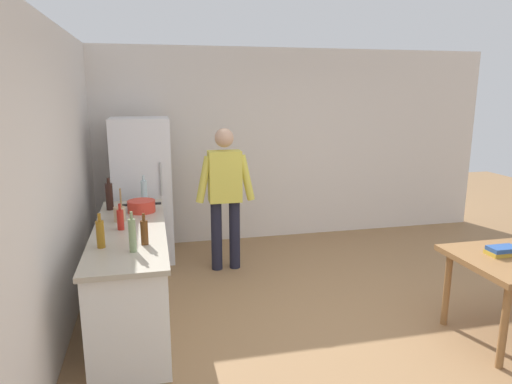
{
  "coord_description": "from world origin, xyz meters",
  "views": [
    {
      "loc": [
        -1.77,
        -3.31,
        2.12
      ],
      "look_at": [
        -0.7,
        1.3,
        1.06
      ],
      "focal_mm": 31.85,
      "sensor_mm": 36.0,
      "label": 1
    }
  ],
  "objects": [
    {
      "name": "bottle_water_clear",
      "position": [
        -1.87,
        1.79,
        1.03
      ],
      "size": [
        0.07,
        0.07,
        0.3
      ],
      "color": "silver",
      "rests_on": "kitchen_counter"
    },
    {
      "name": "bottle_sauce_red",
      "position": [
        -2.07,
        0.76,
        1.0
      ],
      "size": [
        0.06,
        0.06,
        0.24
      ],
      "color": "#B22319",
      "rests_on": "kitchen_counter"
    },
    {
      "name": "book_stack",
      "position": [
        1.1,
        -0.22,
        0.79
      ],
      "size": [
        0.27,
        0.15,
        0.08
      ],
      "color": "gold",
      "rests_on": "dining_table"
    },
    {
      "name": "bottle_vinegar_tall",
      "position": [
        -1.94,
        0.15,
        1.04
      ],
      "size": [
        0.06,
        0.06,
        0.32
      ],
      "color": "gray",
      "rests_on": "kitchen_counter"
    },
    {
      "name": "bottle_wine_dark",
      "position": [
        -2.22,
        1.52,
        1.05
      ],
      "size": [
        0.08,
        0.08,
        0.34
      ],
      "color": "black",
      "rests_on": "kitchen_counter"
    },
    {
      "name": "kitchen_counter",
      "position": [
        -2.0,
        0.8,
        0.45
      ],
      "size": [
        0.64,
        2.2,
        0.9
      ],
      "color": "white",
      "rests_on": "ground_plane"
    },
    {
      "name": "cooking_pot",
      "position": [
        -1.9,
        1.35,
        0.96
      ],
      "size": [
        0.4,
        0.28,
        0.12
      ],
      "color": "red",
      "rests_on": "kitchen_counter"
    },
    {
      "name": "wall_back",
      "position": [
        0.0,
        3.0,
        1.35
      ],
      "size": [
        6.4,
        0.12,
        2.7
      ],
      "primitive_type": "cube",
      "color": "silver",
      "rests_on": "ground_plane"
    },
    {
      "name": "person",
      "position": [
        -0.95,
        1.85,
        0.98
      ],
      "size": [
        0.7,
        0.22,
        1.7
      ],
      "color": "#1E1E2D",
      "rests_on": "ground_plane"
    },
    {
      "name": "wall_left",
      "position": [
        -2.6,
        0.2,
        1.35
      ],
      "size": [
        0.12,
        5.6,
        2.7
      ],
      "primitive_type": "cube",
      "color": "silver",
      "rests_on": "ground_plane"
    },
    {
      "name": "bottle_beer_brown",
      "position": [
        -1.86,
        0.3,
        1.01
      ],
      "size": [
        0.06,
        0.06,
        0.26
      ],
      "color": "#5B3314",
      "rests_on": "kitchen_counter"
    },
    {
      "name": "utensil_jar",
      "position": [
        -2.09,
        1.04,
        0.98
      ],
      "size": [
        0.11,
        0.11,
        0.32
      ],
      "color": "tan",
      "rests_on": "kitchen_counter"
    },
    {
      "name": "bottle_oil_amber",
      "position": [
        -2.19,
        0.3,
        1.02
      ],
      "size": [
        0.06,
        0.06,
        0.28
      ],
      "color": "#996619",
      "rests_on": "kitchen_counter"
    },
    {
      "name": "refrigerator",
      "position": [
        -1.9,
        2.4,
        0.9
      ],
      "size": [
        0.7,
        0.67,
        1.8
      ],
      "color": "white",
      "rests_on": "ground_plane"
    },
    {
      "name": "ground_plane",
      "position": [
        0.0,
        0.0,
        0.0
      ],
      "size": [
        14.0,
        14.0,
        0.0
      ],
      "primitive_type": "plane",
      "color": "#936D47"
    }
  ]
}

